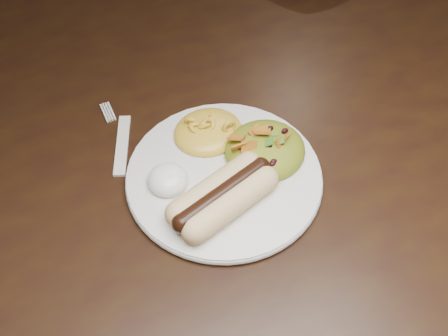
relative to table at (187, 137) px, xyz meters
name	(u,v)px	position (x,y,z in m)	size (l,w,h in m)	color
floor	(201,308)	(0.00, 0.00, -0.66)	(4.00, 4.00, 0.00)	#512710
table	(187,137)	(0.00, 0.00, 0.00)	(1.60, 0.90, 0.75)	black
plate	(224,176)	(-0.01, -0.16, 0.10)	(0.24, 0.24, 0.01)	silver
hotdog	(223,195)	(-0.03, -0.20, 0.12)	(0.12, 0.09, 0.03)	#FFEC9A
mac_and_cheese	(208,125)	(0.00, -0.09, 0.12)	(0.09, 0.08, 0.03)	gold
sour_cream	(167,176)	(-0.08, -0.15, 0.12)	(0.05, 0.05, 0.03)	white
taco_salad	(265,144)	(0.05, -0.15, 0.12)	(0.10, 0.10, 0.04)	#9C6D20
fork	(122,145)	(-0.11, -0.06, 0.09)	(0.02, 0.16, 0.00)	silver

